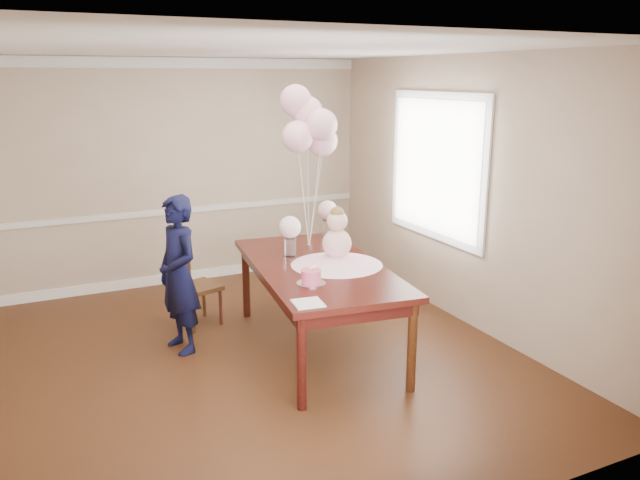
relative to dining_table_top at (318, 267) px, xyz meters
The scene contains 51 objects.
floor 0.99m from the dining_table_top, behind, with size 4.50×5.00×0.00m, color #32190C.
ceiling 1.99m from the dining_table_top, behind, with size 4.50×5.00×0.02m, color white.
wall_back 2.65m from the dining_table_top, 103.01° to the left, with size 4.50×0.02×2.70m, color tan.
wall_front 2.60m from the dining_table_top, 103.25° to the right, with size 4.50×0.02×2.70m, color tan.
wall_right 1.76m from the dining_table_top, ahead, with size 0.02×5.00×2.70m, color tan.
chair_rail_trim 2.58m from the dining_table_top, 103.06° to the left, with size 4.50×0.02×0.07m, color silver.
crown_molding 3.16m from the dining_table_top, 103.06° to the left, with size 4.50×0.02×0.12m, color silver.
baseboard_trim 2.68m from the dining_table_top, 103.06° to the left, with size 4.50×0.02×0.12m, color white.
window_frame 1.88m from the dining_table_top, 17.66° to the left, with size 0.02×1.66×1.56m, color silver.
window_blinds 1.87m from the dining_table_top, 17.84° to the left, with size 0.01×1.50×1.40m, color white.
dining_table_top is the anchor object (origin of this frame).
table_apron 0.08m from the dining_table_top, behind, with size 0.99×2.09×0.11m, color black.
table_leg_fl 1.19m from the dining_table_top, 121.52° to the right, with size 0.08×0.08×0.77m, color black.
table_leg_fr 1.19m from the dining_table_top, 72.44° to the right, with size 0.08×0.08×0.77m, color black.
table_leg_bl 1.19m from the dining_table_top, 107.56° to the left, with size 0.08×0.08×0.77m, color black.
table_leg_br 1.19m from the dining_table_top, 58.48° to the left, with size 0.08×0.08×0.77m, color black.
baby_skirt 0.19m from the dining_table_top, 25.42° to the right, with size 0.84×0.84×0.11m, color #FFBBDD.
baby_torso 0.28m from the dining_table_top, 25.42° to the right, with size 0.26×0.26×0.26m, color #F59BBF.
baby_head 0.47m from the dining_table_top, 25.42° to the right, with size 0.19×0.19×0.19m, color beige.
baby_hair 0.53m from the dining_table_top, 25.42° to the right, with size 0.13×0.13×0.13m, color brown.
cake_platter 0.54m from the dining_table_top, 120.94° to the right, with size 0.24×0.24×0.01m, color silver.
birthday_cake 0.55m from the dining_table_top, 120.94° to the right, with size 0.17×0.17×0.11m, color #DB4565.
cake_flower_a 0.57m from the dining_table_top, 120.94° to the right, with size 0.03×0.03×0.03m, color silver.
cake_flower_b 0.53m from the dining_table_top, 118.55° to the right, with size 0.03×0.03×0.03m, color white.
rose_vase_near 0.39m from the dining_table_top, 109.58° to the left, with size 0.11×0.11×0.18m, color silver.
roses_near 0.48m from the dining_table_top, 109.58° to the left, with size 0.21×0.21×0.21m, color white.
rose_vase_far 1.03m from the dining_table_top, 58.93° to the left, with size 0.11×0.11×0.18m, color white.
roses_far 1.07m from the dining_table_top, 58.93° to the left, with size 0.21×0.21×0.21m, color #F6CEDC.
napkin 1.01m from the dining_table_top, 119.36° to the right, with size 0.22×0.22×0.01m, color silver.
balloon_weight 0.62m from the dining_table_top, 72.71° to the left, with size 0.04×0.04×0.02m, color silver.
balloon_a 1.28m from the dining_table_top, 83.02° to the left, with size 0.31×0.31×0.31m, color #FFB4D6.
balloon_b 1.37m from the dining_table_top, 61.22° to the left, with size 0.31×0.31×0.31m, color #EBA6C9.
balloon_c 1.53m from the dining_table_top, 72.56° to the left, with size 0.31×0.31×0.31m, color #E6A2BC.
balloon_d 1.63m from the dining_table_top, 81.31° to the left, with size 0.31×0.31×0.31m, color #DF9EB9.
balloon_e 1.31m from the dining_table_top, 61.38° to the left, with size 0.31×0.31×0.31m, color #FFB4D5.
balloon_ribbon_a 0.79m from the dining_table_top, 77.83° to the left, with size 0.00×0.00×0.92m, color silver.
balloon_ribbon_b 0.82m from the dining_table_top, 67.07° to the left, with size 0.00×0.00×1.03m, color white.
balloon_ribbon_c 0.91m from the dining_table_top, 72.63° to the left, with size 0.00×0.00×1.14m, color white.
balloon_ribbon_d 0.95m from the dining_table_top, 77.40° to the left, with size 0.00×0.00×1.25m, color white.
balloon_ribbon_e 0.83m from the dining_table_top, 66.50° to the left, with size 0.00×0.00×0.87m, color white.
dining_chair_seat 1.42m from the dining_table_top, 128.82° to the left, with size 0.39×0.39×0.04m, color #3C2210.
chair_leg_fl 1.43m from the dining_table_top, 138.19° to the left, with size 0.04×0.04×0.38m, color #341D0E.
chair_leg_fr 1.30m from the dining_table_top, 124.49° to the left, with size 0.04×0.04×0.38m, color #38130F.
chair_leg_bl 1.69m from the dining_table_top, 131.99° to the left, with size 0.04×0.04×0.38m, color #371A0F.
chair_leg_br 1.58m from the dining_table_top, 120.56° to the left, with size 0.04×0.04×0.38m, color #3A1E0F.
chair_back_post_l 1.31m from the dining_table_top, 138.85° to the left, with size 0.04×0.04×0.50m, color #351C0E.
chair_back_post_r 1.59m from the dining_table_top, 132.58° to the left, with size 0.04×0.04×0.50m, color #35190E.
chair_slat_low 1.46m from the dining_table_top, 135.41° to the left, with size 0.03×0.36×0.04m, color #3C1610.
chair_slat_mid 1.44m from the dining_table_top, 135.41° to the left, with size 0.03×0.36×0.04m, color #341A0E.
chair_slat_top 1.44m from the dining_table_top, 135.41° to the left, with size 0.03×0.36×0.04m, color #3E1C10.
woman 1.27m from the dining_table_top, 155.24° to the left, with size 0.53×0.36×1.47m, color black.
Camera 1 is at (-1.72, -4.93, 2.49)m, focal length 35.00 mm.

